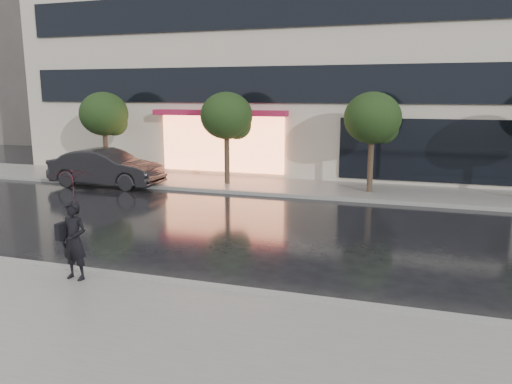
% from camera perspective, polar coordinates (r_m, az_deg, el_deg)
% --- Properties ---
extents(ground, '(120.00, 120.00, 0.00)m').
position_cam_1_polar(ground, '(11.48, -7.46, -8.84)').
color(ground, black).
rests_on(ground, ground).
extents(sidewalk_near, '(60.00, 4.50, 0.12)m').
position_cam_1_polar(sidewalk_near, '(8.87, -16.80, -15.06)').
color(sidewalk_near, slate).
rests_on(sidewalk_near, ground).
extents(sidewalk_far, '(60.00, 3.50, 0.12)m').
position_cam_1_polar(sidewalk_far, '(20.87, 4.65, 0.52)').
color(sidewalk_far, slate).
rests_on(sidewalk_far, ground).
extents(curb_near, '(60.00, 0.25, 0.14)m').
position_cam_1_polar(curb_near, '(10.62, -9.81, -10.20)').
color(curb_near, gray).
rests_on(curb_near, ground).
extents(curb_far, '(60.00, 0.25, 0.14)m').
position_cam_1_polar(curb_far, '(19.20, 3.43, -0.37)').
color(curb_far, gray).
rests_on(curb_far, ground).
extents(bg_building_left, '(14.00, 10.00, 12.00)m').
position_cam_1_polar(bg_building_left, '(48.47, -25.13, 12.64)').
color(bg_building_left, '#59544F').
rests_on(bg_building_left, ground).
extents(tree_far_west, '(2.20, 2.20, 3.99)m').
position_cam_1_polar(tree_far_west, '(24.02, -16.83, 8.36)').
color(tree_far_west, '#33261C').
rests_on(tree_far_west, ground).
extents(tree_mid_west, '(2.20, 2.20, 3.99)m').
position_cam_1_polar(tree_mid_west, '(21.19, -3.21, 8.50)').
color(tree_mid_west, '#33261C').
rests_on(tree_mid_west, ground).
extents(tree_mid_east, '(2.20, 2.20, 3.99)m').
position_cam_1_polar(tree_mid_east, '(19.84, 13.34, 8.03)').
color(tree_mid_east, '#33261C').
rests_on(tree_mid_east, ground).
extents(parked_car, '(4.88, 1.76, 1.60)m').
position_cam_1_polar(parked_car, '(22.17, -16.71, 2.65)').
color(parked_car, black).
rests_on(parked_car, ground).
extents(pedestrian_with_umbrella, '(0.97, 0.99, 2.32)m').
position_cam_1_polar(pedestrian_with_umbrella, '(10.76, -20.19, -1.74)').
color(pedestrian_with_umbrella, black).
rests_on(pedestrian_with_umbrella, sidewalk_near).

